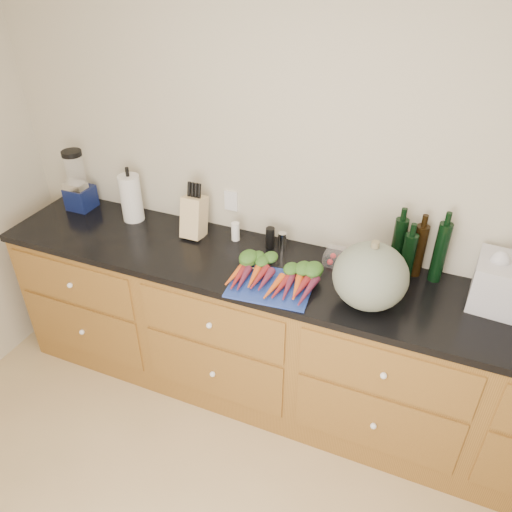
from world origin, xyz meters
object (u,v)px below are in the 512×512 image
at_px(squash, 370,276).
at_px(tomato_box, 339,258).
at_px(carrots, 274,276).
at_px(paper_towel, 131,198).
at_px(cutting_board, 271,286).
at_px(blender_appliance, 78,184).
at_px(knife_block, 194,217).

distance_m(squash, tomato_box, 0.37).
relative_size(carrots, paper_towel, 1.51).
bearing_deg(cutting_board, paper_towel, 162.69).
xyz_separation_m(cutting_board, blender_appliance, (-1.42, 0.32, 0.16)).
xyz_separation_m(paper_towel, knife_block, (0.44, -0.02, -0.02)).
height_order(blender_appliance, paper_towel, blender_appliance).
bearing_deg(paper_towel, knife_block, -2.62).
xyz_separation_m(cutting_board, carrots, (0.00, 0.04, 0.03)).
bearing_deg(blender_appliance, tomato_box, 0.41).
height_order(blender_appliance, tomato_box, blender_appliance).
relative_size(blender_appliance, knife_block, 1.61).
relative_size(paper_towel, knife_block, 1.21).
xyz_separation_m(blender_appliance, tomato_box, (1.68, 0.01, -0.13)).
bearing_deg(tomato_box, cutting_board, -128.46).
bearing_deg(paper_towel, tomato_box, 0.44).
relative_size(blender_appliance, tomato_box, 2.48).
height_order(carrots, blender_appliance, blender_appliance).
bearing_deg(blender_appliance, squash, -7.93).
xyz_separation_m(carrots, tomato_box, (0.26, 0.29, -0.00)).
height_order(carrots, paper_towel, paper_towel).
bearing_deg(cutting_board, blender_appliance, 167.36).
relative_size(squash, tomato_box, 2.28).
bearing_deg(squash, knife_block, 166.97).
distance_m(carrots, tomato_box, 0.39).
relative_size(squash, knife_block, 1.47).
height_order(squash, tomato_box, squash).
distance_m(cutting_board, carrots, 0.05).
distance_m(blender_appliance, tomato_box, 1.68).
xyz_separation_m(squash, paper_towel, (-1.50, 0.26, -0.01)).
bearing_deg(knife_block, blender_appliance, 178.76).
bearing_deg(carrots, cutting_board, -90.00).
distance_m(cutting_board, tomato_box, 0.42).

